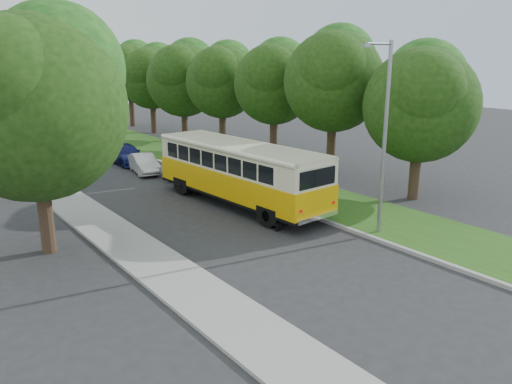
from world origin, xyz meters
TOP-DOWN VIEW (x-y plane):
  - ground at (0.00, 0.00)m, footprint 120.00×120.00m
  - curb at (3.60, 5.00)m, footprint 0.20×70.00m
  - grass_verge at (5.95, 5.00)m, footprint 4.50×70.00m
  - sidewalk at (-4.80, 5.00)m, footprint 2.20×70.00m
  - treeline at (3.15, 17.99)m, footprint 24.27×41.91m
  - lamppost_near at (4.21, -2.50)m, footprint 1.71×0.16m
  - lamppost_far at (-4.70, 16.00)m, footprint 1.71×0.16m
  - warning_sign at (-4.50, 11.98)m, footprint 0.56×0.10m
  - vintage_bus at (2.09, 4.68)m, footprint 3.39×11.01m
  - car_silver at (2.23, 10.17)m, footprint 2.04×4.30m
  - car_white at (1.32, 14.37)m, footprint 1.95×3.93m
  - car_blue at (1.58, 17.94)m, footprint 1.87×4.59m
  - car_grey at (1.10, 22.87)m, footprint 3.68×5.72m

SIDE VIEW (x-z plane):
  - ground at x=0.00m, z-range 0.00..0.00m
  - sidewalk at x=-4.80m, z-range 0.00..0.12m
  - grass_verge at x=5.95m, z-range 0.00..0.13m
  - curb at x=3.60m, z-range 0.00..0.15m
  - car_white at x=1.32m, z-range 0.00..1.24m
  - car_blue at x=1.58m, z-range 0.00..1.33m
  - car_silver at x=2.23m, z-range 0.00..1.42m
  - car_grey at x=1.10m, z-range 0.00..1.47m
  - vintage_bus at x=2.09m, z-range 0.00..3.23m
  - warning_sign at x=-4.50m, z-range 0.46..2.96m
  - lamppost_far at x=-4.70m, z-range 0.37..7.87m
  - lamppost_near at x=4.21m, z-range 0.37..8.37m
  - treeline at x=3.15m, z-range 1.20..10.66m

